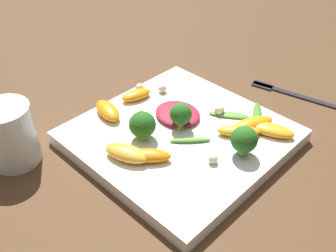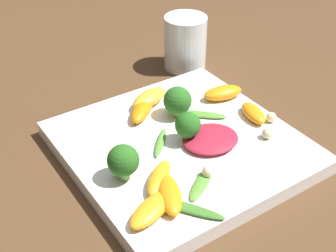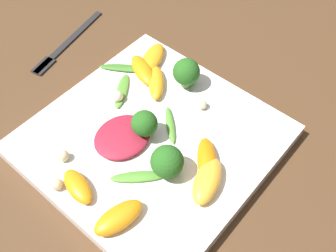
% 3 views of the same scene
% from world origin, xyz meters
% --- Properties ---
extents(ground_plane, '(2.40, 2.40, 0.00)m').
position_xyz_m(ground_plane, '(0.00, 0.00, 0.00)').
color(ground_plane, '#4C331E').
extents(plate, '(0.31, 0.31, 0.02)m').
position_xyz_m(plate, '(0.00, 0.00, 0.01)').
color(plate, white).
rests_on(plate, ground_plane).
extents(fork, '(0.05, 0.18, 0.01)m').
position_xyz_m(fork, '(0.26, -0.05, 0.00)').
color(fork, '#262628').
rests_on(fork, ground_plane).
extents(radicchio_leaf_0, '(0.07, 0.08, 0.01)m').
position_xyz_m(radicchio_leaf_0, '(0.03, 0.03, 0.03)').
color(radicchio_leaf_0, maroon).
rests_on(radicchio_leaf_0, plate).
extents(orange_segment_0, '(0.08, 0.05, 0.02)m').
position_xyz_m(orange_segment_0, '(0.09, -0.08, 0.03)').
color(orange_segment_0, orange).
rests_on(orange_segment_0, plate).
extents(orange_segment_1, '(0.05, 0.08, 0.02)m').
position_xyz_m(orange_segment_1, '(-0.10, 0.01, 0.03)').
color(orange_segment_1, '#FCAD33').
rests_on(orange_segment_1, plate).
extents(orange_segment_2, '(0.06, 0.07, 0.02)m').
position_xyz_m(orange_segment_2, '(0.06, -0.07, 0.03)').
color(orange_segment_2, orange).
rests_on(orange_segment_2, plate).
extents(orange_segment_3, '(0.06, 0.04, 0.02)m').
position_xyz_m(orange_segment_3, '(0.01, 0.12, 0.03)').
color(orange_segment_3, orange).
rests_on(orange_segment_3, plate).
extents(orange_segment_4, '(0.07, 0.07, 0.02)m').
position_xyz_m(orange_segment_4, '(-0.08, -0.01, 0.03)').
color(orange_segment_4, orange).
rests_on(orange_segment_4, plate).
extents(orange_segment_5, '(0.04, 0.07, 0.02)m').
position_xyz_m(orange_segment_5, '(-0.05, 0.12, 0.03)').
color(orange_segment_5, orange).
rests_on(orange_segment_5, plate).
extents(orange_segment_6, '(0.05, 0.08, 0.02)m').
position_xyz_m(orange_segment_6, '(0.10, -0.11, 0.03)').
color(orange_segment_6, orange).
rests_on(orange_segment_6, plate).
extents(broccoli_floret_0, '(0.04, 0.04, 0.05)m').
position_xyz_m(broccoli_floret_0, '(0.01, 0.01, 0.05)').
color(broccoli_floret_0, '#84AD5B').
rests_on(broccoli_floret_0, plate).
extents(broccoli_floret_1, '(0.04, 0.04, 0.05)m').
position_xyz_m(broccoli_floret_1, '(-0.05, 0.03, 0.05)').
color(broccoli_floret_1, '#7A9E51').
rests_on(broccoli_floret_1, plate).
extents(broccoli_floret_2, '(0.04, 0.04, 0.05)m').
position_xyz_m(broccoli_floret_2, '(0.03, -0.10, 0.05)').
color(broccoli_floret_2, '#84AD5B').
rests_on(broccoli_floret_2, plate).
extents(arugula_sprig_0, '(0.05, 0.07, 0.01)m').
position_xyz_m(arugula_sprig_0, '(0.09, -0.03, 0.03)').
color(arugula_sprig_0, '#518E33').
rests_on(arugula_sprig_0, plate).
extents(arugula_sprig_1, '(0.06, 0.06, 0.01)m').
position_xyz_m(arugula_sprig_1, '(-0.03, 0.06, 0.03)').
color(arugula_sprig_1, '#518E33').
rests_on(arugula_sprig_1, plate).
extents(arugula_sprig_2, '(0.08, 0.06, 0.01)m').
position_xyz_m(arugula_sprig_2, '(0.12, -0.07, 0.03)').
color(arugula_sprig_2, '#3D7528').
rests_on(arugula_sprig_2, plate).
extents(arugula_sprig_3, '(0.06, 0.05, 0.01)m').
position_xyz_m(arugula_sprig_3, '(-0.01, -0.03, 0.03)').
color(arugula_sprig_3, '#518E33').
rests_on(arugula_sprig_3, plate).
extents(macadamia_nut_0, '(0.02, 0.02, 0.02)m').
position_xyz_m(macadamia_nut_0, '(0.08, -0.01, 0.03)').
color(macadamia_nut_0, beige).
rests_on(macadamia_nut_0, plate).
extents(macadamia_nut_1, '(0.02, 0.02, 0.02)m').
position_xyz_m(macadamia_nut_1, '(0.06, 0.10, 0.03)').
color(macadamia_nut_1, beige).
rests_on(macadamia_nut_1, plate).
extents(macadamia_nut_2, '(0.02, 0.02, 0.02)m').
position_xyz_m(macadamia_nut_2, '(0.04, 0.14, 0.03)').
color(macadamia_nut_2, beige).
rests_on(macadamia_nut_2, plate).
extents(macadamia_nut_3, '(0.01, 0.01, 0.01)m').
position_xyz_m(macadamia_nut_3, '(-0.02, -0.08, 0.03)').
color(macadamia_nut_3, beige).
rests_on(macadamia_nut_3, plate).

